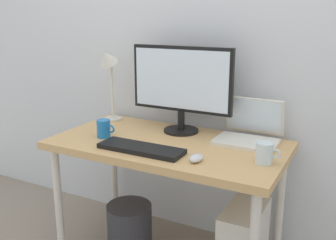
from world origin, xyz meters
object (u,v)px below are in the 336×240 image
monitor (181,84)px  desk_lamp (108,69)px  laptop (249,131)px  mouse (196,158)px  glass_cup (264,153)px  coffee_mug (104,129)px  desk (168,154)px  wastebasket (130,229)px  keyboard (141,149)px

monitor → desk_lamp: 0.50m
laptop → mouse: (-0.13, -0.41, -0.04)m
desk_lamp → glass_cup: desk_lamp is taller
desk_lamp → coffee_mug: bearing=-59.8°
desk → laptop: size_ratio=3.85×
monitor → coffee_mug: (-0.33, -0.29, -0.23)m
monitor → laptop: 0.45m
glass_cup → wastebasket: bearing=179.1°
desk → keyboard: (-0.05, -0.19, 0.08)m
monitor → desk_lamp: bearing=179.9°
laptop → coffee_mug: (-0.72, -0.31, -0.01)m
glass_cup → keyboard: bearing=-168.4°
coffee_mug → keyboard: bearing=-17.6°
desk → keyboard: size_ratio=2.80×
coffee_mug → wastebasket: size_ratio=0.37×
desk_lamp → desk: bearing=-20.8°
laptop → wastebasket: laptop is taller
monitor → glass_cup: 0.65m
keyboard → coffee_mug: (-0.30, 0.09, 0.04)m
desk_lamp → wastebasket: size_ratio=1.55×
desk → keyboard: bearing=-105.8°
monitor → laptop: monitor is taller
laptop → wastebasket: bearing=-155.7°
coffee_mug → glass_cup: (0.88, 0.03, -0.00)m
glass_cup → monitor: bearing=154.4°
laptop → desk_lamp: desk_lamp is taller
desk → mouse: 0.32m
laptop → coffee_mug: 0.79m
laptop → wastebasket: (-0.60, -0.27, -0.61)m
glass_cup → laptop: bearing=118.4°
laptop → mouse: 0.43m
desk_lamp → wastebasket: bearing=-40.7°
coffee_mug → mouse: bearing=-9.4°
monitor → wastebasket: size_ratio=2.00×
monitor → wastebasket: 0.89m
laptop → keyboard: (-0.43, -0.40, -0.04)m
monitor → desk_lamp: (-0.50, 0.00, 0.05)m
keyboard → coffee_mug: coffee_mug is taller
laptop → wastebasket: size_ratio=1.07×
laptop → wastebasket: 0.90m
monitor → mouse: 0.54m
coffee_mug → desk: bearing=15.0°
monitor → keyboard: size_ratio=1.36×
mouse → wastebasket: (-0.47, 0.14, -0.57)m
keyboard → desk_lamp: bearing=140.4°
mouse → glass_cup: size_ratio=0.80×
laptop → keyboard: laptop is taller
desk → laptop: 0.45m
keyboard → mouse: 0.30m
laptop → glass_cup: size_ratio=2.83×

